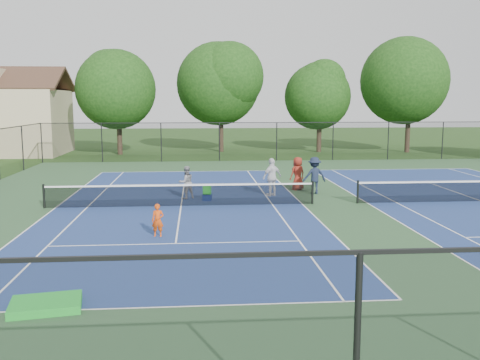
{
  "coord_description": "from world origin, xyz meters",
  "views": [
    {
      "loc": [
        -6.28,
        -23.55,
        4.64
      ],
      "look_at": [
        -4.44,
        -1.0,
        1.3
      ],
      "focal_mm": 40.0,
      "sensor_mm": 36.0,
      "label": 1
    }
  ],
  "objects": [
    {
      "name": "tennis_court_left",
      "position": [
        -7.0,
        0.0,
        0.1
      ],
      "size": [
        12.0,
        23.83,
        1.07
      ],
      "color": "navy",
      "rests_on": "ground"
    },
    {
      "name": "tree_back_b",
      "position": [
        -4.0,
        26.0,
        6.6
      ],
      "size": [
        7.6,
        7.6,
        10.03
      ],
      "color": "#2D2116",
      "rests_on": "ground"
    },
    {
      "name": "perimeter_fence",
      "position": [
        0.0,
        0.0,
        1.6
      ],
      "size": [
        36.08,
        36.08,
        3.02
      ],
      "color": "black",
      "rests_on": "ground"
    },
    {
      "name": "tree_back_d",
      "position": [
        13.0,
        24.0,
        6.82
      ],
      "size": [
        7.8,
        7.8,
        10.37
      ],
      "color": "#2D2116",
      "rests_on": "ground"
    },
    {
      "name": "instructor",
      "position": [
        -6.79,
        1.85,
        0.79
      ],
      "size": [
        0.95,
        0.86,
        1.58
      ],
      "primitive_type": "imported",
      "rotation": [
        0.0,
        0.0,
        3.56
      ],
      "color": "gray",
      "rests_on": "ground"
    },
    {
      "name": "tree_back_a",
      "position": [
        -13.0,
        24.0,
        6.04
      ],
      "size": [
        6.8,
        6.8,
        9.15
      ],
      "color": "#2D2116",
      "rests_on": "ground"
    },
    {
      "name": "court_pad",
      "position": [
        0.0,
        0.0,
        0.0
      ],
      "size": [
        36.0,
        36.0,
        0.01
      ],
      "primitive_type": "cube",
      "color": "#2F5331",
      "rests_on": "ground"
    },
    {
      "name": "clapboard_house",
      "position": [
        -23.0,
        25.0,
        3.09
      ],
      "size": [
        10.8,
        8.1,
        7.65
      ],
      "color": "tan",
      "rests_on": "ground"
    },
    {
      "name": "ball_crate",
      "position": [
        -5.81,
        1.26,
        0.16
      ],
      "size": [
        0.46,
        0.39,
        0.31
      ],
      "primitive_type": "cube",
      "rotation": [
        0.0,
        0.0,
        -0.23
      ],
      "color": "navy",
      "rests_on": "ground"
    },
    {
      "name": "tree_back_c",
      "position": [
        5.0,
        25.0,
        5.48
      ],
      "size": [
        6.0,
        6.0,
        8.4
      ],
      "color": "#2D2116",
      "rests_on": "ground"
    },
    {
      "name": "bystander_b",
      "position": [
        -0.37,
        2.7,
        0.93
      ],
      "size": [
        1.3,
        0.87,
        1.87
      ],
      "primitive_type": "imported",
      "rotation": [
        0.0,
        0.0,
        3.3
      ],
      "color": "#182035",
      "rests_on": "ground"
    },
    {
      "name": "ball_hopper",
      "position": [
        -5.81,
        1.26,
        0.51
      ],
      "size": [
        0.4,
        0.36,
        0.4
      ],
      "primitive_type": "cube",
      "rotation": [
        0.0,
        0.0,
        -0.25
      ],
      "color": "green",
      "rests_on": "ball_crate"
    },
    {
      "name": "bystander_c",
      "position": [
        -0.99,
        3.92,
        0.88
      ],
      "size": [
        1.01,
        0.87,
        1.75
      ],
      "primitive_type": "imported",
      "rotation": [
        0.0,
        0.0,
        3.58
      ],
      "color": "maroon",
      "rests_on": "ground"
    },
    {
      "name": "ground",
      "position": [
        0.0,
        0.0,
        0.0
      ],
      "size": [
        140.0,
        140.0,
        0.0
      ],
      "primitive_type": "plane",
      "color": "#234716",
      "rests_on": "ground"
    },
    {
      "name": "child_player",
      "position": [
        -7.64,
        -5.38,
        0.57
      ],
      "size": [
        0.45,
        0.32,
        1.15
      ],
      "primitive_type": "imported",
      "rotation": [
        0.0,
        0.0,
        -0.12
      ],
      "color": "#DE480E",
      "rests_on": "ground"
    },
    {
      "name": "bystander_a",
      "position": [
        -2.59,
        2.26,
        0.94
      ],
      "size": [
        1.18,
        0.96,
        1.88
      ],
      "primitive_type": "imported",
      "rotation": [
        0.0,
        0.0,
        3.69
      ],
      "color": "silver",
      "rests_on": "ground"
    },
    {
      "name": "green_tarp",
      "position": [
        -9.7,
        -11.75,
        0.11
      ],
      "size": [
        1.7,
        1.34,
        0.2
      ],
      "primitive_type": "cube",
      "rotation": [
        0.0,
        0.0,
        0.17
      ],
      "color": "green",
      "rests_on": "ground"
    }
  ]
}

